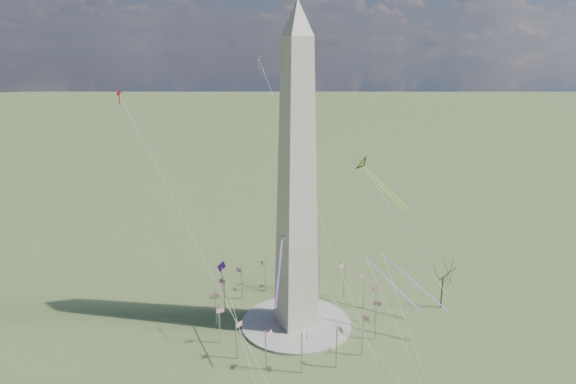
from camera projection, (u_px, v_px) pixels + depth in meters
name	position (u px, v px, depth m)	size (l,w,h in m)	color
ground	(296.00, 324.00, 168.59)	(2000.00, 2000.00, 0.00)	#4C5E2F
plaza	(296.00, 323.00, 168.48)	(36.00, 36.00, 0.80)	#B0ADA0
washington_monument	(297.00, 184.00, 155.31)	(15.56, 15.56, 100.00)	beige
flagpole_ring	(296.00, 304.00, 166.57)	(54.40, 54.40, 13.00)	#B4B7BB
tree_near	(443.00, 275.00, 175.89)	(10.00, 10.00, 17.50)	#4D412F
kite_delta_black	(365.00, 167.00, 176.43)	(12.90, 19.57, 16.28)	black
kite_diamond_purple	(222.00, 270.00, 155.77)	(1.85, 3.39, 10.62)	#451A77
kite_streamer_left	(403.00, 272.00, 159.39)	(13.23, 19.77, 15.51)	red
kite_streamer_mid	(280.00, 261.00, 147.86)	(11.24, 18.28, 14.00)	red
kite_streamer_right	(383.00, 273.00, 175.88)	(10.95, 20.58, 15.29)	red
kite_small_red	(119.00, 94.00, 157.12)	(1.61, 1.42, 4.25)	red
kite_small_white	(259.00, 59.00, 188.80)	(1.37, 2.08, 4.48)	silver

